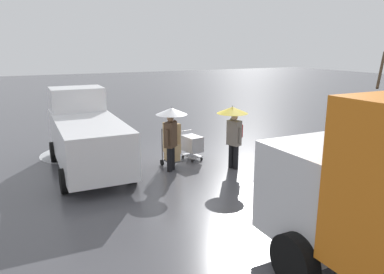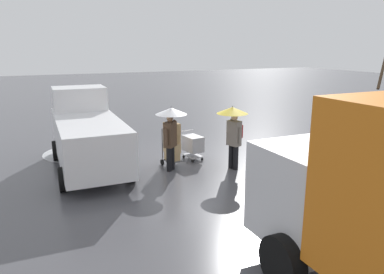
{
  "view_description": "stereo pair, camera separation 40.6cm",
  "coord_description": "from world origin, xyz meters",
  "px_view_note": "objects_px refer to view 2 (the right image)",
  "views": [
    {
      "loc": [
        5.76,
        12.29,
        4.06
      ],
      "look_at": [
        0.43,
        1.45,
        1.05
      ],
      "focal_mm": 34.24,
      "sensor_mm": 36.0,
      "label": 1
    },
    {
      "loc": [
        5.39,
        12.46,
        4.06
      ],
      "look_at": [
        0.43,
        1.45,
        1.05
      ],
      "focal_mm": 34.24,
      "sensor_mm": 36.0,
      "label": 2
    }
  ],
  "objects_px": {
    "hand_dolly_boxes": "(172,142)",
    "pedestrian_black_side": "(171,124)",
    "cargo_van_parked_right": "(87,134)",
    "shopping_cart_vendor": "(193,144)",
    "pedestrian_pink_side": "(233,123)"
  },
  "relations": [
    {
      "from": "hand_dolly_boxes",
      "to": "pedestrian_black_side",
      "type": "relative_size",
      "value": 0.71
    },
    {
      "from": "cargo_van_parked_right",
      "to": "pedestrian_black_side",
      "type": "relative_size",
      "value": 2.5
    },
    {
      "from": "shopping_cart_vendor",
      "to": "pedestrian_black_side",
      "type": "xyz_separation_m",
      "value": [
        1.14,
        0.77,
        1.02
      ]
    },
    {
      "from": "shopping_cart_vendor",
      "to": "cargo_van_parked_right",
      "type": "bearing_deg",
      "value": -9.47
    },
    {
      "from": "cargo_van_parked_right",
      "to": "shopping_cart_vendor",
      "type": "xyz_separation_m",
      "value": [
        -3.63,
        0.6,
        -0.61
      ]
    },
    {
      "from": "cargo_van_parked_right",
      "to": "hand_dolly_boxes",
      "type": "bearing_deg",
      "value": 158.71
    },
    {
      "from": "hand_dolly_boxes",
      "to": "pedestrian_black_side",
      "type": "bearing_deg",
      "value": 64.75
    },
    {
      "from": "hand_dolly_boxes",
      "to": "pedestrian_black_side",
      "type": "distance_m",
      "value": 0.81
    },
    {
      "from": "cargo_van_parked_right",
      "to": "pedestrian_pink_side",
      "type": "height_order",
      "value": "cargo_van_parked_right"
    },
    {
      "from": "shopping_cart_vendor",
      "to": "hand_dolly_boxes",
      "type": "bearing_deg",
      "value": 23.48
    },
    {
      "from": "hand_dolly_boxes",
      "to": "pedestrian_black_side",
      "type": "xyz_separation_m",
      "value": [
        0.16,
        0.34,
        0.72
      ]
    },
    {
      "from": "pedestrian_pink_side",
      "to": "pedestrian_black_side",
      "type": "height_order",
      "value": "same"
    },
    {
      "from": "shopping_cart_vendor",
      "to": "pedestrian_black_side",
      "type": "relative_size",
      "value": 0.47
    },
    {
      "from": "pedestrian_black_side",
      "to": "pedestrian_pink_side",
      "type": "bearing_deg",
      "value": 160.18
    },
    {
      "from": "pedestrian_black_side",
      "to": "shopping_cart_vendor",
      "type": "bearing_deg",
      "value": -146.06
    }
  ]
}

